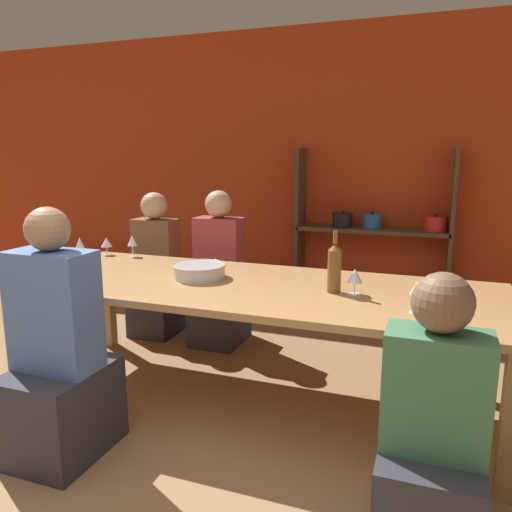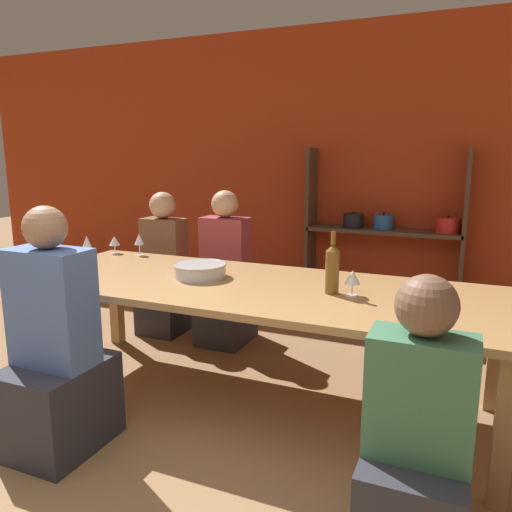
{
  "view_description": "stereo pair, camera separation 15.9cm",
  "coord_description": "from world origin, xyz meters",
  "px_view_note": "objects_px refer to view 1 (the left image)",
  "views": [
    {
      "loc": [
        1.14,
        -1.1,
        1.5
      ],
      "look_at": [
        0.12,
        1.67,
        0.89
      ],
      "focal_mm": 35.0,
      "sensor_mm": 36.0,
      "label": 1
    },
    {
      "loc": [
        1.29,
        -1.04,
        1.5
      ],
      "look_at": [
        0.12,
        1.67,
        0.89
      ],
      "focal_mm": 35.0,
      "sensor_mm": 36.0,
      "label": 2
    }
  ],
  "objects_px": {
    "wine_glass_red_a": "(72,259)",
    "wine_glass_white_b": "(419,288)",
    "shelf_unit": "(375,258)",
    "wine_bottle_green": "(334,267)",
    "wine_glass_red_b": "(107,243)",
    "person_far_b": "(220,287)",
    "mixing_bowl": "(199,271)",
    "person_near_a": "(59,367)",
    "wine_glass_white_a": "(132,241)",
    "wine_glass_white_d": "(355,277)",
    "person_near_b": "(431,448)",
    "person_far_a": "(157,281)",
    "dining_table": "(250,295)",
    "wine_glass_white_c": "(80,245)"
  },
  "relations": [
    {
      "from": "wine_glass_white_a",
      "to": "person_near_a",
      "type": "bearing_deg",
      "value": -72.05
    },
    {
      "from": "wine_glass_white_b",
      "to": "mixing_bowl",
      "type": "bearing_deg",
      "value": 169.02
    },
    {
      "from": "wine_glass_white_b",
      "to": "person_near_b",
      "type": "xyz_separation_m",
      "value": [
        0.1,
        -0.62,
        -0.46
      ]
    },
    {
      "from": "person_near_b",
      "to": "dining_table",
      "type": "bearing_deg",
      "value": 141.35
    },
    {
      "from": "person_far_b",
      "to": "dining_table",
      "type": "bearing_deg",
      "value": 124.69
    },
    {
      "from": "mixing_bowl",
      "to": "person_far_b",
      "type": "xyz_separation_m",
      "value": [
        -0.23,
        0.81,
        -0.33
      ]
    },
    {
      "from": "shelf_unit",
      "to": "wine_glass_white_b",
      "type": "height_order",
      "value": "shelf_unit"
    },
    {
      "from": "wine_glass_white_a",
      "to": "wine_glass_white_b",
      "type": "height_order",
      "value": "same"
    },
    {
      "from": "shelf_unit",
      "to": "mixing_bowl",
      "type": "xyz_separation_m",
      "value": [
        -0.83,
        -2.03,
        0.26
      ]
    },
    {
      "from": "person_far_a",
      "to": "dining_table",
      "type": "bearing_deg",
      "value": 143.62
    },
    {
      "from": "wine_bottle_green",
      "to": "person_far_b",
      "type": "bearing_deg",
      "value": 142.05
    },
    {
      "from": "shelf_unit",
      "to": "wine_glass_red_b",
      "type": "distance_m",
      "value": 2.46
    },
    {
      "from": "wine_glass_white_c",
      "to": "person_near_a",
      "type": "xyz_separation_m",
      "value": [
        0.63,
        -0.97,
        -0.41
      ]
    },
    {
      "from": "wine_glass_white_a",
      "to": "person_far_b",
      "type": "relative_size",
      "value": 0.13
    },
    {
      "from": "wine_glass_red_a",
      "to": "wine_glass_red_b",
      "type": "bearing_deg",
      "value": 106.76
    },
    {
      "from": "wine_glass_red_b",
      "to": "person_near_b",
      "type": "distance_m",
      "value": 2.74
    },
    {
      "from": "wine_glass_white_b",
      "to": "person_near_a",
      "type": "bearing_deg",
      "value": -159.51
    },
    {
      "from": "wine_glass_red_a",
      "to": "wine_glass_white_d",
      "type": "height_order",
      "value": "wine_glass_red_a"
    },
    {
      "from": "wine_glass_red_a",
      "to": "person_far_b",
      "type": "bearing_deg",
      "value": 60.2
    },
    {
      "from": "wine_glass_white_b",
      "to": "person_near_a",
      "type": "height_order",
      "value": "person_near_a"
    },
    {
      "from": "person_near_a",
      "to": "shelf_unit",
      "type": "bearing_deg",
      "value": 67.95
    },
    {
      "from": "person_far_a",
      "to": "wine_glass_white_b",
      "type": "bearing_deg",
      "value": 152.91
    },
    {
      "from": "wine_glass_white_b",
      "to": "wine_glass_red_a",
      "type": "bearing_deg",
      "value": 178.37
    },
    {
      "from": "mixing_bowl",
      "to": "wine_bottle_green",
      "type": "bearing_deg",
      "value": -2.22
    },
    {
      "from": "wine_bottle_green",
      "to": "wine_glass_white_b",
      "type": "bearing_deg",
      "value": -25.85
    },
    {
      "from": "shelf_unit",
      "to": "wine_glass_white_c",
      "type": "bearing_deg",
      "value": -133.12
    },
    {
      "from": "wine_glass_white_a",
      "to": "wine_glass_white_c",
      "type": "bearing_deg",
      "value": -123.94
    },
    {
      "from": "wine_bottle_green",
      "to": "person_far_b",
      "type": "height_order",
      "value": "person_far_b"
    },
    {
      "from": "shelf_unit",
      "to": "wine_glass_white_c",
      "type": "distance_m",
      "value": 2.67
    },
    {
      "from": "shelf_unit",
      "to": "person_far_a",
      "type": "height_order",
      "value": "shelf_unit"
    },
    {
      "from": "person_near_a",
      "to": "wine_glass_red_a",
      "type": "bearing_deg",
      "value": 124.11
    },
    {
      "from": "wine_glass_white_a",
      "to": "wine_glass_white_d",
      "type": "height_order",
      "value": "wine_glass_white_a"
    },
    {
      "from": "wine_glass_white_b",
      "to": "wine_bottle_green",
      "type": "bearing_deg",
      "value": 154.15
    },
    {
      "from": "person_far_a",
      "to": "mixing_bowl",
      "type": "bearing_deg",
      "value": 134.53
    },
    {
      "from": "person_near_b",
      "to": "wine_glass_white_c",
      "type": "bearing_deg",
      "value": 157.77
    },
    {
      "from": "wine_glass_red_b",
      "to": "person_far_b",
      "type": "xyz_separation_m",
      "value": [
        0.75,
        0.4,
        -0.38
      ]
    },
    {
      "from": "wine_glass_white_a",
      "to": "person_far_b",
      "type": "xyz_separation_m",
      "value": [
        0.53,
        0.38,
        -0.4
      ]
    },
    {
      "from": "wine_glass_red_a",
      "to": "wine_glass_white_c",
      "type": "distance_m",
      "value": 0.34
    },
    {
      "from": "mixing_bowl",
      "to": "shelf_unit",
      "type": "bearing_deg",
      "value": 67.83
    },
    {
      "from": "wine_glass_red_a",
      "to": "person_near_b",
      "type": "relative_size",
      "value": 0.14
    },
    {
      "from": "wine_glass_red_a",
      "to": "wine_glass_white_b",
      "type": "relative_size",
      "value": 0.91
    },
    {
      "from": "wine_glass_red_b",
      "to": "wine_glass_white_c",
      "type": "distance_m",
      "value": 0.31
    },
    {
      "from": "person_far_b",
      "to": "wine_glass_white_a",
      "type": "bearing_deg",
      "value": 35.81
    },
    {
      "from": "shelf_unit",
      "to": "wine_bottle_green",
      "type": "xyz_separation_m",
      "value": [
        0.02,
        -2.07,
        0.36
      ]
    },
    {
      "from": "shelf_unit",
      "to": "person_far_b",
      "type": "xyz_separation_m",
      "value": [
        -1.06,
        -1.23,
        -0.07
      ]
    },
    {
      "from": "dining_table",
      "to": "wine_glass_white_d",
      "type": "xyz_separation_m",
      "value": [
        0.61,
        -0.01,
        0.17
      ]
    },
    {
      "from": "mixing_bowl",
      "to": "wine_glass_white_d",
      "type": "bearing_deg",
      "value": -2.25
    },
    {
      "from": "wine_bottle_green",
      "to": "wine_glass_white_d",
      "type": "distance_m",
      "value": 0.12
    },
    {
      "from": "person_near_a",
      "to": "dining_table",
      "type": "bearing_deg",
      "value": 50.48
    },
    {
      "from": "dining_table",
      "to": "wine_glass_red_b",
      "type": "relative_size",
      "value": 21.45
    }
  ]
}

